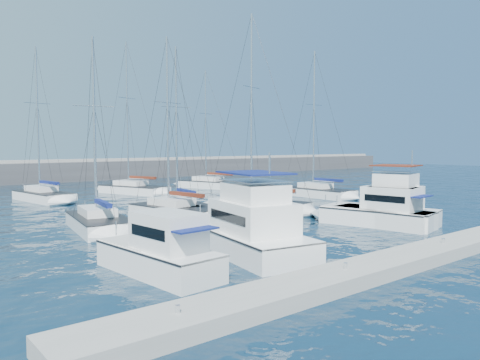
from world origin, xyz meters
TOP-DOWN VIEW (x-y plane):
  - ground at (0.00, 0.00)m, footprint 220.00×220.00m
  - breakwater at (0.00, 52.00)m, footprint 160.00×6.00m
  - dock at (0.00, -11.00)m, footprint 40.00×2.20m
  - dock_cleat_far_port at (-16.00, -11.00)m, footprint 0.16×0.16m
  - dock_cleat_near_port at (-8.00, -11.00)m, footprint 0.16×0.16m
  - dock_cleat_centre at (0.00, -11.00)m, footprint 0.16×0.16m
  - motor_yacht_port_outer at (-13.20, -5.14)m, footprint 3.01×6.76m
  - motor_yacht_port_inner at (-7.56, -4.10)m, footprint 5.31×10.48m
  - motor_yacht_stbd_inner at (5.40, -3.90)m, footprint 5.49×8.32m
  - motor_yacht_stbd_outer at (4.96, -4.37)m, footprint 3.54×6.99m
  - sailboat_mid_a at (-11.06, 6.89)m, footprint 4.28×7.92m
  - sailboat_mid_b at (-4.38, 8.22)m, footprint 4.32×8.40m
  - sailboat_mid_c at (-2.74, 10.07)m, footprint 3.98×7.30m
  - sailboat_mid_d at (3.07, 6.77)m, footprint 5.61×9.05m
  - sailboat_mid_e at (15.67, 11.19)m, footprint 3.27×8.23m
  - sailboat_back_a at (-8.84, 26.36)m, footprint 4.15×8.60m
  - sailboat_back_b at (1.60, 27.26)m, footprint 5.87×9.17m
  - sailboat_back_c at (12.74, 27.27)m, footprint 5.60×9.43m

SIDE VIEW (x-z plane):
  - ground at x=0.00m, z-range 0.00..0.00m
  - dock at x=0.00m, z-range 0.00..0.60m
  - sailboat_mid_a at x=-11.06m, z-range -6.06..7.08m
  - sailboat_mid_b at x=-4.38m, z-range -6.63..7.67m
  - sailboat_back_c at x=12.74m, z-range -7.36..8.41m
  - sailboat_mid_c at x=-2.74m, z-range -6.51..7.57m
  - sailboat_back_a at x=-8.84m, z-range -7.42..8.49m
  - sailboat_mid_e at x=15.67m, z-range -7.55..8.63m
  - sailboat_mid_d at x=3.07m, z-range -7.95..9.04m
  - sailboat_back_b at x=1.60m, z-range -8.43..9.54m
  - dock_cleat_far_port at x=-16.00m, z-range 0.60..0.85m
  - dock_cleat_near_port at x=-8.00m, z-range 0.60..0.85m
  - dock_cleat_centre at x=0.00m, z-range 0.60..0.85m
  - motor_yacht_port_outer at x=-13.20m, z-range -0.66..2.54m
  - motor_yacht_stbd_outer at x=4.96m, z-range -0.66..2.54m
  - breakwater at x=0.00m, z-range -1.17..3.28m
  - motor_yacht_stbd_inner at x=5.40m, z-range -1.21..3.48m
  - motor_yacht_port_inner at x=-7.56m, z-range -1.21..3.48m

